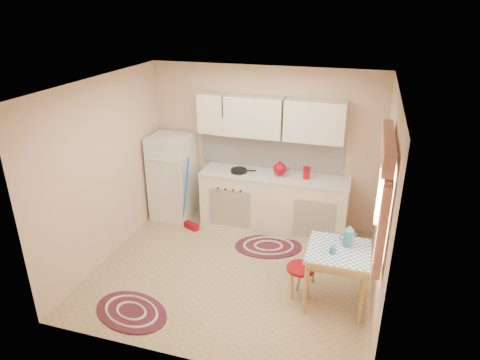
{
  "coord_description": "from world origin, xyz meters",
  "views": [
    {
      "loc": [
        1.49,
        -4.61,
        3.39
      ],
      "look_at": [
        0.03,
        0.25,
        1.23
      ],
      "focal_mm": 32.0,
      "sensor_mm": 36.0,
      "label": 1
    }
  ],
  "objects_px": {
    "fridge": "(173,177)",
    "base_cabinets": "(274,203)",
    "table": "(336,276)",
    "stool": "(300,281)"
  },
  "relations": [
    {
      "from": "table",
      "to": "base_cabinets",
      "type": "bearing_deg",
      "value": 125.62
    },
    {
      "from": "table",
      "to": "stool",
      "type": "distance_m",
      "value": 0.45
    },
    {
      "from": "base_cabinets",
      "to": "table",
      "type": "distance_m",
      "value": 1.9
    },
    {
      "from": "fridge",
      "to": "table",
      "type": "height_order",
      "value": "fridge"
    },
    {
      "from": "table",
      "to": "stool",
      "type": "height_order",
      "value": "table"
    },
    {
      "from": "table",
      "to": "stool",
      "type": "relative_size",
      "value": 1.71
    },
    {
      "from": "base_cabinets",
      "to": "table",
      "type": "height_order",
      "value": "base_cabinets"
    },
    {
      "from": "fridge",
      "to": "table",
      "type": "xyz_separation_m",
      "value": [
        2.79,
        -1.49,
        -0.34
      ]
    },
    {
      "from": "base_cabinets",
      "to": "stool",
      "type": "relative_size",
      "value": 5.36
    },
    {
      "from": "fridge",
      "to": "base_cabinets",
      "type": "bearing_deg",
      "value": 1.7
    }
  ]
}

